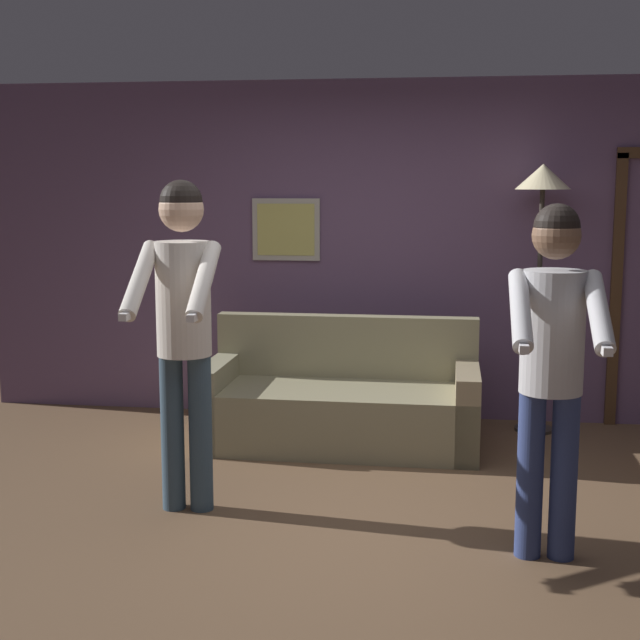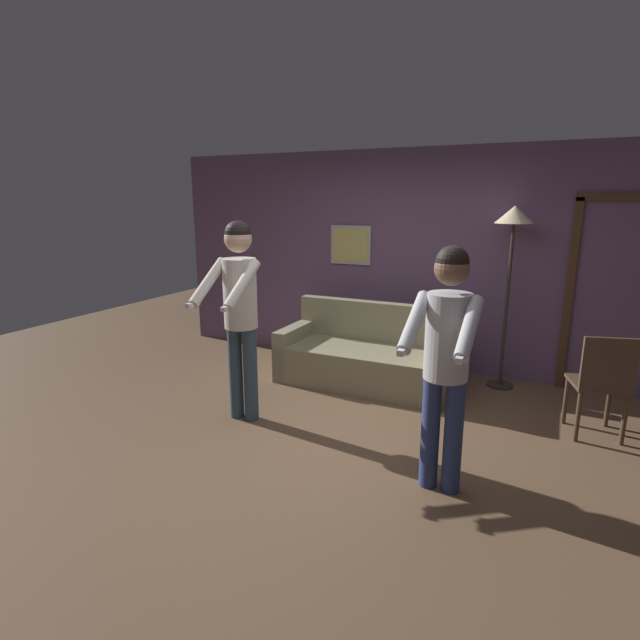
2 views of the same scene
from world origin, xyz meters
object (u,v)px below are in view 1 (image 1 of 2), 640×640
object	(u,v)px
person_standing_left	(183,311)
person_standing_right	(552,348)
torchiere_lamp	(542,202)
couch	(341,405)

from	to	relation	value
person_standing_left	person_standing_right	xyz separation A→B (m)	(1.92, -0.40, -0.08)
person_standing_right	torchiere_lamp	bearing A→B (deg)	85.56
couch	person_standing_left	world-z (taller)	person_standing_left
torchiere_lamp	person_standing_left	size ratio (longest dim) A/B	1.06
person_standing_left	person_standing_right	distance (m)	1.96
couch	person_standing_right	world-z (taller)	person_standing_right
torchiere_lamp	person_standing_right	distance (m)	2.41
torchiere_lamp	person_standing_left	xyz separation A→B (m)	(-2.10, -1.92, -0.56)
couch	person_standing_right	bearing A→B (deg)	-56.19
torchiere_lamp	person_standing_left	world-z (taller)	torchiere_lamp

